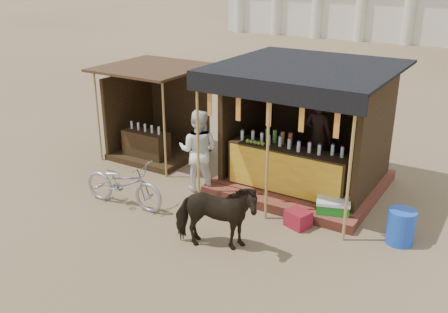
% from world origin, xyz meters
% --- Properties ---
extents(ground, '(120.00, 120.00, 0.00)m').
position_xyz_m(ground, '(0.00, 0.00, 0.00)').
color(ground, '#846B4C').
rests_on(ground, ground).
extents(main_stall, '(3.60, 3.61, 2.78)m').
position_xyz_m(main_stall, '(1.01, 3.36, 1.03)').
color(main_stall, brown).
rests_on(main_stall, ground).
extents(secondary_stall, '(2.40, 2.40, 2.38)m').
position_xyz_m(secondary_stall, '(-3.17, 3.24, 0.85)').
color(secondary_stall, '#352613').
rests_on(secondary_stall, ground).
extents(cow, '(1.66, 1.20, 1.28)m').
position_xyz_m(cow, '(0.76, 0.08, 0.64)').
color(cow, black).
rests_on(cow, ground).
extents(motorbike, '(1.94, 0.82, 0.99)m').
position_xyz_m(motorbike, '(-1.77, 0.51, 0.50)').
color(motorbike, '#A0A1A9').
rests_on(motorbike, ground).
extents(bystander, '(1.07, 0.94, 1.85)m').
position_xyz_m(bystander, '(-0.90, 2.00, 0.92)').
color(bystander, white).
rests_on(bystander, ground).
extents(blue_barrel, '(0.57, 0.57, 0.65)m').
position_xyz_m(blue_barrel, '(3.50, 1.99, 0.32)').
color(blue_barrel, blue).
rests_on(blue_barrel, ground).
extents(red_crate, '(0.53, 0.49, 0.33)m').
position_xyz_m(red_crate, '(1.68, 1.59, 0.16)').
color(red_crate, maroon).
rests_on(red_crate, ground).
extents(cooler, '(0.75, 0.62, 0.46)m').
position_xyz_m(cooler, '(2.17, 2.14, 0.23)').
color(cooler, '#1B7D20').
rests_on(cooler, ground).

